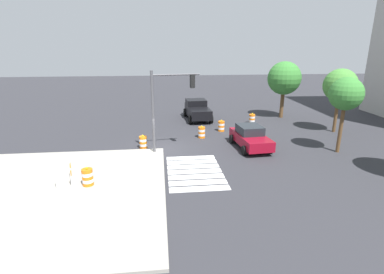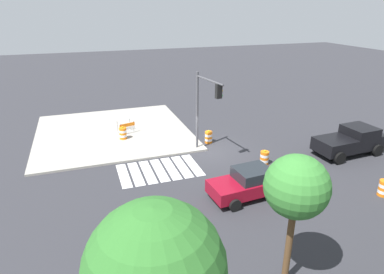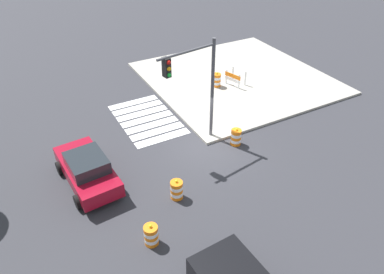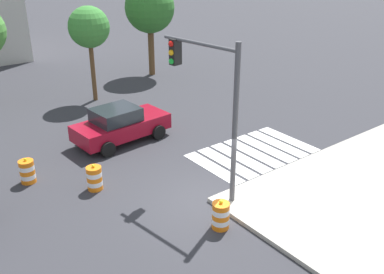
{
  "view_description": "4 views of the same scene",
  "coord_description": "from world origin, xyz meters",
  "px_view_note": "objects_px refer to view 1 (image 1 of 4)",
  "views": [
    {
      "loc": [
        19.83,
        -0.12,
        7.01
      ],
      "look_at": [
        1.62,
        1.9,
        1.42
      ],
      "focal_mm": 27.31,
      "sensor_mm": 36.0,
      "label": 1
    },
    {
      "loc": [
        8.16,
        20.21,
        9.74
      ],
      "look_at": [
        1.4,
        0.62,
        1.5
      ],
      "focal_mm": 30.97,
      "sensor_mm": 36.0,
      "label": 2
    },
    {
      "loc": [
        -13.39,
        8.23,
        11.57
      ],
      "look_at": [
        -0.27,
        1.05,
        1.07
      ],
      "focal_mm": 33.86,
      "sensor_mm": 36.0,
      "label": 3
    },
    {
      "loc": [
        -8.47,
        -10.2,
        8.46
      ],
      "look_at": [
        0.91,
        2.09,
        1.49
      ],
      "focal_mm": 41.45,
      "sensor_mm": 36.0,
      "label": 4
    }
  ],
  "objects_px": {
    "traffic_barrel_on_sidewalk": "(88,177)",
    "street_tree_streetside_near": "(346,94)",
    "street_tree_streetside_far": "(340,86)",
    "pickup_truck": "(197,110)",
    "traffic_barrel_near_corner": "(221,126)",
    "traffic_barrel_median_far": "(202,132)",
    "traffic_light_pole": "(169,97)",
    "sports_car": "(250,137)",
    "traffic_barrel_median_near": "(143,142)",
    "construction_barricade": "(68,172)",
    "street_tree_corner_lot": "(284,78)",
    "traffic_barrel_crosswalk_end": "(252,119)"
  },
  "relations": [
    {
      "from": "traffic_barrel_near_corner",
      "to": "traffic_barrel_median_far",
      "type": "bearing_deg",
      "value": -48.26
    },
    {
      "from": "traffic_barrel_median_far",
      "to": "traffic_light_pole",
      "type": "height_order",
      "value": "traffic_light_pole"
    },
    {
      "from": "sports_car",
      "to": "street_tree_streetside_far",
      "type": "bearing_deg",
      "value": 111.2
    },
    {
      "from": "traffic_barrel_near_corner",
      "to": "traffic_barrel_median_far",
      "type": "height_order",
      "value": "same"
    },
    {
      "from": "traffic_barrel_median_far",
      "to": "street_tree_streetside_far",
      "type": "xyz_separation_m",
      "value": [
        -0.48,
        11.75,
        3.56
      ]
    },
    {
      "from": "street_tree_streetside_far",
      "to": "street_tree_streetside_near",
      "type": "bearing_deg",
      "value": -28.88
    },
    {
      "from": "traffic_barrel_median_near",
      "to": "traffic_barrel_median_far",
      "type": "relative_size",
      "value": 1.0
    },
    {
      "from": "traffic_barrel_on_sidewalk",
      "to": "street_tree_streetside_near",
      "type": "distance_m",
      "value": 16.98
    },
    {
      "from": "sports_car",
      "to": "traffic_barrel_median_near",
      "type": "distance_m",
      "value": 7.82
    },
    {
      "from": "sports_car",
      "to": "street_tree_corner_lot",
      "type": "distance_m",
      "value": 11.53
    },
    {
      "from": "traffic_barrel_crosswalk_end",
      "to": "traffic_barrel_median_near",
      "type": "bearing_deg",
      "value": -58.24
    },
    {
      "from": "pickup_truck",
      "to": "street_tree_streetside_far",
      "type": "distance_m",
      "value": 13.22
    },
    {
      "from": "sports_car",
      "to": "traffic_barrel_on_sidewalk",
      "type": "relative_size",
      "value": 4.34
    },
    {
      "from": "street_tree_streetside_far",
      "to": "street_tree_corner_lot",
      "type": "height_order",
      "value": "street_tree_corner_lot"
    },
    {
      "from": "sports_car",
      "to": "pickup_truck",
      "type": "relative_size",
      "value": 0.84
    },
    {
      "from": "construction_barricade",
      "to": "traffic_light_pole",
      "type": "xyz_separation_m",
      "value": [
        -4.58,
        5.62,
        3.19
      ]
    },
    {
      "from": "traffic_barrel_crosswalk_end",
      "to": "traffic_barrel_median_far",
      "type": "relative_size",
      "value": 1.0
    },
    {
      "from": "construction_barricade",
      "to": "traffic_barrel_crosswalk_end",
      "type": "bearing_deg",
      "value": 130.78
    },
    {
      "from": "traffic_light_pole",
      "to": "traffic_barrel_median_far",
      "type": "bearing_deg",
      "value": 139.9
    },
    {
      "from": "traffic_barrel_near_corner",
      "to": "traffic_light_pole",
      "type": "relative_size",
      "value": 0.19
    },
    {
      "from": "traffic_barrel_median_far",
      "to": "street_tree_streetside_near",
      "type": "height_order",
      "value": "street_tree_streetside_near"
    },
    {
      "from": "sports_car",
      "to": "traffic_light_pole",
      "type": "relative_size",
      "value": 0.81
    },
    {
      "from": "traffic_barrel_median_far",
      "to": "street_tree_streetside_far",
      "type": "height_order",
      "value": "street_tree_streetside_far"
    },
    {
      "from": "traffic_barrel_near_corner",
      "to": "traffic_barrel_median_near",
      "type": "height_order",
      "value": "same"
    },
    {
      "from": "traffic_barrel_near_corner",
      "to": "street_tree_streetside_far",
      "type": "bearing_deg",
      "value": 82.42
    },
    {
      "from": "construction_barricade",
      "to": "street_tree_corner_lot",
      "type": "relative_size",
      "value": 0.24
    },
    {
      "from": "traffic_barrel_on_sidewalk",
      "to": "street_tree_streetside_far",
      "type": "relative_size",
      "value": 0.19
    },
    {
      "from": "traffic_barrel_near_corner",
      "to": "traffic_barrel_crosswalk_end",
      "type": "distance_m",
      "value": 4.27
    },
    {
      "from": "traffic_barrel_on_sidewalk",
      "to": "street_tree_streetside_far",
      "type": "height_order",
      "value": "street_tree_streetside_far"
    },
    {
      "from": "sports_car",
      "to": "pickup_truck",
      "type": "bearing_deg",
      "value": -164.15
    },
    {
      "from": "traffic_barrel_crosswalk_end",
      "to": "traffic_barrel_on_sidewalk",
      "type": "height_order",
      "value": "traffic_barrel_on_sidewalk"
    },
    {
      "from": "traffic_light_pole",
      "to": "street_tree_streetside_near",
      "type": "height_order",
      "value": "traffic_light_pole"
    },
    {
      "from": "sports_car",
      "to": "street_tree_corner_lot",
      "type": "bearing_deg",
      "value": 145.92
    },
    {
      "from": "street_tree_streetside_far",
      "to": "street_tree_corner_lot",
      "type": "xyz_separation_m",
      "value": [
        -5.84,
        -2.38,
        0.05
      ]
    },
    {
      "from": "traffic_barrel_crosswalk_end",
      "to": "street_tree_streetside_far",
      "type": "bearing_deg",
      "value": 59.29
    },
    {
      "from": "traffic_barrel_near_corner",
      "to": "pickup_truck",
      "type": "bearing_deg",
      "value": -162.57
    },
    {
      "from": "traffic_barrel_near_corner",
      "to": "traffic_barrel_on_sidewalk",
      "type": "height_order",
      "value": "traffic_barrel_on_sidewalk"
    },
    {
      "from": "street_tree_streetside_far",
      "to": "pickup_truck",
      "type": "bearing_deg",
      "value": -118.72
    },
    {
      "from": "traffic_barrel_near_corner",
      "to": "street_tree_corner_lot",
      "type": "height_order",
      "value": "street_tree_corner_lot"
    },
    {
      "from": "traffic_barrel_median_far",
      "to": "traffic_barrel_crosswalk_end",
      "type": "bearing_deg",
      "value": 127.02
    },
    {
      "from": "traffic_barrel_crosswalk_end",
      "to": "traffic_barrel_median_near",
      "type": "distance_m",
      "value": 11.93
    },
    {
      "from": "sports_car",
      "to": "traffic_barrel_crosswalk_end",
      "type": "height_order",
      "value": "sports_car"
    },
    {
      "from": "traffic_barrel_crosswalk_end",
      "to": "traffic_barrel_median_far",
      "type": "bearing_deg",
      "value": -52.98
    },
    {
      "from": "pickup_truck",
      "to": "street_tree_corner_lot",
      "type": "xyz_separation_m",
      "value": [
        0.35,
        8.9,
        3.1
      ]
    },
    {
      "from": "traffic_barrel_near_corner",
      "to": "traffic_barrel_on_sidewalk",
      "type": "xyz_separation_m",
      "value": [
        9.96,
        -9.16,
        0.15
      ]
    },
    {
      "from": "street_tree_streetside_far",
      "to": "traffic_barrel_crosswalk_end",
      "type": "bearing_deg",
      "value": -120.71
    },
    {
      "from": "traffic_light_pole",
      "to": "street_tree_streetside_near",
      "type": "relative_size",
      "value": 1.05
    },
    {
      "from": "traffic_barrel_median_near",
      "to": "street_tree_streetside_far",
      "type": "xyz_separation_m",
      "value": [
        -2.59,
        16.35,
        3.56
      ]
    },
    {
      "from": "construction_barricade",
      "to": "street_tree_streetside_far",
      "type": "height_order",
      "value": "street_tree_streetside_far"
    },
    {
      "from": "traffic_barrel_median_near",
      "to": "traffic_barrel_median_far",
      "type": "distance_m",
      "value": 5.07
    }
  ]
}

